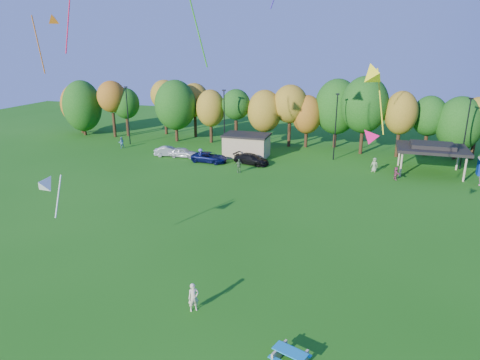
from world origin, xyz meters
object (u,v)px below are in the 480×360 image
(picnic_table, at_px, (290,356))
(kite_flyer, at_px, (193,297))
(car_b, at_px, (169,151))
(car_c, at_px, (209,157))
(car_d, at_px, (251,159))
(car_a, at_px, (183,152))

(picnic_table, bearing_deg, kite_flyer, 176.49)
(car_b, distance_m, car_c, 6.85)
(car_d, bearing_deg, picnic_table, -148.55)
(car_a, relative_size, car_c, 0.83)
(car_b, xyz_separation_m, car_d, (12.42, -0.70, 0.02))
(picnic_table, bearing_deg, car_c, 136.64)
(car_c, relative_size, car_d, 1.01)
(picnic_table, xyz_separation_m, car_c, (-17.64, 34.59, 0.24))
(picnic_table, height_order, car_a, car_a)
(car_a, height_order, car_c, car_a)
(car_a, distance_m, car_d, 10.32)
(picnic_table, xyz_separation_m, car_a, (-22.22, 35.99, 0.25))
(kite_flyer, bearing_deg, picnic_table, -61.71)
(car_a, relative_size, car_b, 0.98)
(car_c, bearing_deg, car_d, -79.64)
(car_b, height_order, car_d, car_d)
(picnic_table, relative_size, car_a, 0.53)
(kite_flyer, bearing_deg, car_b, 79.74)
(car_a, bearing_deg, picnic_table, -153.02)
(picnic_table, distance_m, car_a, 42.30)
(picnic_table, distance_m, car_b, 43.44)
(kite_flyer, xyz_separation_m, car_a, (-15.79, 33.24, -0.21))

